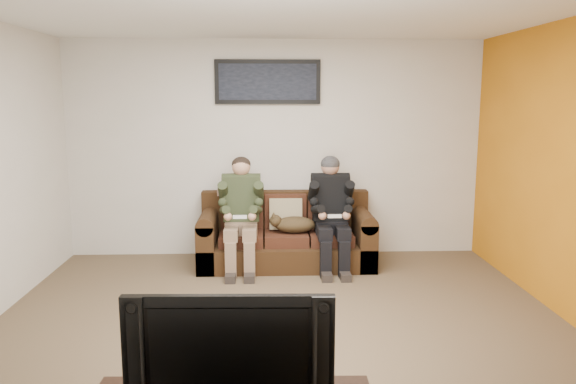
{
  "coord_description": "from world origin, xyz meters",
  "views": [
    {
      "loc": [
        -0.12,
        -4.54,
        1.93
      ],
      "look_at": [
        0.11,
        1.2,
        0.95
      ],
      "focal_mm": 35.0,
      "sensor_mm": 36.0,
      "label": 1
    }
  ],
  "objects_px": {
    "person_right": "(331,207)",
    "television": "(231,344)",
    "sofa": "(286,237)",
    "framed_poster": "(268,82)",
    "person_left": "(241,208)",
    "cat": "(293,224)"
  },
  "relations": [
    {
      "from": "person_right",
      "to": "television",
      "type": "height_order",
      "value": "person_right"
    },
    {
      "from": "sofa",
      "to": "person_right",
      "type": "distance_m",
      "value": 0.66
    },
    {
      "from": "person_right",
      "to": "television",
      "type": "bearing_deg",
      "value": -104.27
    },
    {
      "from": "cat",
      "to": "person_right",
      "type": "bearing_deg",
      "value": -1.43
    },
    {
      "from": "sofa",
      "to": "framed_poster",
      "type": "height_order",
      "value": "framed_poster"
    },
    {
      "from": "person_right",
      "to": "cat",
      "type": "relative_size",
      "value": 1.92
    },
    {
      "from": "framed_poster",
      "to": "cat",
      "type": "bearing_deg",
      "value": -63.18
    },
    {
      "from": "person_left",
      "to": "television",
      "type": "distance_m",
      "value": 3.61
    },
    {
      "from": "person_left",
      "to": "person_right",
      "type": "distance_m",
      "value": 1.02
    },
    {
      "from": "cat",
      "to": "framed_poster",
      "type": "height_order",
      "value": "framed_poster"
    },
    {
      "from": "cat",
      "to": "framed_poster",
      "type": "relative_size",
      "value": 0.53
    },
    {
      "from": "person_right",
      "to": "cat",
      "type": "distance_m",
      "value": 0.48
    },
    {
      "from": "television",
      "to": "person_right",
      "type": "bearing_deg",
      "value": 77.57
    },
    {
      "from": "television",
      "to": "sofa",
      "type": "bearing_deg",
      "value": 85.68
    },
    {
      "from": "person_left",
      "to": "television",
      "type": "bearing_deg",
      "value": -88.38
    },
    {
      "from": "sofa",
      "to": "framed_poster",
      "type": "bearing_deg",
      "value": 116.85
    },
    {
      "from": "framed_poster",
      "to": "television",
      "type": "height_order",
      "value": "framed_poster"
    },
    {
      "from": "person_right",
      "to": "television",
      "type": "xyz_separation_m",
      "value": [
        -0.92,
        -3.61,
        0.03
      ]
    },
    {
      "from": "sofa",
      "to": "person_right",
      "type": "xyz_separation_m",
      "value": [
        0.51,
        -0.16,
        0.39
      ]
    },
    {
      "from": "framed_poster",
      "to": "person_right",
      "type": "bearing_deg",
      "value": -38.27
    },
    {
      "from": "person_left",
      "to": "person_right",
      "type": "xyz_separation_m",
      "value": [
        1.02,
        0.0,
        0.0
      ]
    },
    {
      "from": "person_right",
      "to": "cat",
      "type": "height_order",
      "value": "person_right"
    }
  ]
}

